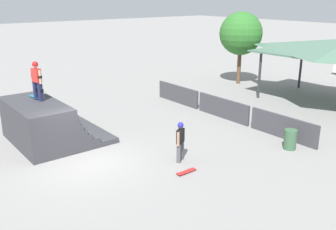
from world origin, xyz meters
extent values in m
plane|color=gray|center=(0.00, 0.00, 0.00)|extent=(160.00, 160.00, 0.00)
cube|color=#38383D|center=(-3.06, 0.20, 0.12)|extent=(4.11, 3.76, 0.23)
cube|color=#38383D|center=(-3.06, -0.25, 0.35)|extent=(4.11, 2.87, 0.23)
cube|color=#38383D|center=(-3.06, -0.42, 0.58)|extent=(4.11, 2.54, 0.23)
cube|color=#38383D|center=(-3.06, -0.53, 0.81)|extent=(4.11, 2.32, 0.23)
cube|color=#38383D|center=(-3.06, -0.61, 1.04)|extent=(4.11, 2.16, 0.23)
cube|color=#38383D|center=(-3.06, -0.66, 1.28)|extent=(4.11, 2.05, 0.23)
cube|color=#38383D|center=(-3.06, -0.70, 1.51)|extent=(4.11, 1.97, 0.23)
cube|color=#38383D|center=(-3.06, -0.72, 1.74)|extent=(4.11, 1.92, 0.23)
cylinder|color=silver|center=(-3.06, 0.22, 1.82)|extent=(4.02, 0.07, 0.07)
cube|color=#1E2347|center=(-3.17, -0.40, 2.26)|extent=(0.18, 0.18, 0.82)
cube|color=black|center=(-3.18, -0.37, 2.31)|extent=(0.22, 0.18, 0.12)
cube|color=#1E2347|center=(-3.52, -0.48, 2.26)|extent=(0.18, 0.18, 0.82)
cube|color=black|center=(-3.53, -0.45, 2.31)|extent=(0.22, 0.18, 0.12)
cube|color=red|center=(-3.35, -0.44, 2.96)|extent=(0.48, 0.32, 0.58)
cylinder|color=tan|center=(-3.08, -0.38, 2.92)|extent=(0.13, 0.13, 0.58)
cylinder|color=black|center=(-3.08, -0.38, 2.93)|extent=(0.20, 0.20, 0.09)
cylinder|color=tan|center=(-3.61, -0.51, 2.92)|extent=(0.13, 0.13, 0.58)
cylinder|color=black|center=(-3.61, -0.51, 2.93)|extent=(0.20, 0.20, 0.09)
sphere|color=tan|center=(-3.35, -0.44, 3.40)|extent=(0.22, 0.22, 0.22)
sphere|color=#B21919|center=(-3.35, -0.44, 3.43)|extent=(0.25, 0.25, 0.25)
cylinder|color=green|center=(-3.60, -0.36, 1.88)|extent=(0.05, 0.03, 0.05)
cylinder|color=green|center=(-3.58, -0.50, 1.88)|extent=(0.05, 0.03, 0.05)
cylinder|color=green|center=(-4.09, -0.40, 1.88)|extent=(0.05, 0.03, 0.05)
cylinder|color=green|center=(-4.08, -0.54, 1.88)|extent=(0.05, 0.03, 0.05)
cube|color=teal|center=(-3.84, -0.45, 1.92)|extent=(0.82, 0.27, 0.02)
cube|color=teal|center=(-3.47, -0.42, 1.93)|extent=(0.11, 0.21, 0.02)
cube|color=#4C4C51|center=(2.01, 3.13, 0.38)|extent=(0.20, 0.20, 0.77)
cube|color=#4C4C51|center=(2.19, 2.85, 0.38)|extent=(0.20, 0.20, 0.77)
cube|color=black|center=(2.10, 2.99, 1.04)|extent=(0.39, 0.46, 0.54)
cylinder|color=#A87A5B|center=(1.97, 3.21, 1.00)|extent=(0.14, 0.14, 0.54)
cylinder|color=#A87A5B|center=(2.24, 2.77, 1.00)|extent=(0.14, 0.14, 0.54)
sphere|color=#A87A5B|center=(2.10, 2.99, 1.45)|extent=(0.21, 0.21, 0.21)
sphere|color=#232399|center=(2.10, 2.99, 1.48)|extent=(0.24, 0.24, 0.24)
cylinder|color=red|center=(3.13, 2.24, 0.03)|extent=(0.03, 0.05, 0.05)
cylinder|color=red|center=(2.99, 2.24, 0.03)|extent=(0.03, 0.05, 0.05)
cylinder|color=red|center=(3.13, 2.74, 0.03)|extent=(0.03, 0.05, 0.05)
cylinder|color=red|center=(2.99, 2.74, 0.03)|extent=(0.03, 0.05, 0.05)
cube|color=#B22323|center=(3.06, 2.49, 0.06)|extent=(0.21, 0.82, 0.02)
cube|color=#B22323|center=(3.07, 2.11, 0.08)|extent=(0.20, 0.10, 0.02)
cube|color=#3D3D42|center=(-4.40, 8.23, 0.53)|extent=(3.51, 0.12, 1.05)
cube|color=#3D3D42|center=(-0.67, 8.23, 0.53)|extent=(3.51, 0.12, 1.05)
cube|color=#3D3D42|center=(3.06, 8.23, 0.53)|extent=(3.51, 0.12, 1.05)
cylinder|color=#2D2D33|center=(-2.13, 12.94, 1.43)|extent=(0.16, 0.16, 2.87)
cylinder|color=#2D2D33|center=(-2.13, 17.37, 1.43)|extent=(0.16, 0.16, 2.87)
cylinder|color=brown|center=(-5.68, 15.05, 1.26)|extent=(0.28, 0.28, 2.52)
sphere|color=#2D6B28|center=(-5.68, 15.05, 3.61)|extent=(3.03, 3.03, 3.03)
cylinder|color=#385B3D|center=(4.03, 7.39, 0.42)|extent=(0.52, 0.52, 0.85)
camera|label=1|loc=(12.37, -5.66, 6.18)|focal=40.00mm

